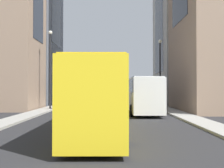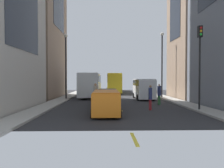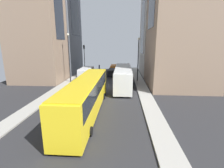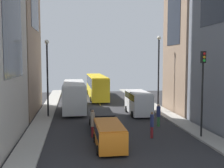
% 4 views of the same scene
% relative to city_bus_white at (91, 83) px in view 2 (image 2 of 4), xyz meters
% --- Properties ---
extents(ground_plane, '(39.16, 39.16, 0.00)m').
position_rel_city_bus_white_xyz_m(ground_plane, '(3.51, -0.68, -2.01)').
color(ground_plane, '#28282B').
extents(sidewalk_west, '(1.82, 44.00, 0.15)m').
position_rel_city_bus_white_xyz_m(sidewalk_west, '(-3.16, -0.68, -1.93)').
color(sidewalk_west, '#9E9B93').
rests_on(sidewalk_west, ground).
extents(sidewalk_east, '(1.82, 44.00, 0.15)m').
position_rel_city_bus_white_xyz_m(sidewalk_east, '(10.18, -0.68, -1.93)').
color(sidewalk_east, '#9E9B93').
rests_on(sidewalk_east, ground).
extents(lane_stripe_0, '(0.16, 2.00, 0.01)m').
position_rel_city_bus_white_xyz_m(lane_stripe_0, '(3.51, -21.68, -2.00)').
color(lane_stripe_0, yellow).
rests_on(lane_stripe_0, ground).
extents(lane_stripe_1, '(0.16, 2.00, 0.01)m').
position_rel_city_bus_white_xyz_m(lane_stripe_1, '(3.51, -13.28, -2.00)').
color(lane_stripe_1, yellow).
rests_on(lane_stripe_1, ground).
extents(lane_stripe_2, '(0.16, 2.00, 0.01)m').
position_rel_city_bus_white_xyz_m(lane_stripe_2, '(3.51, -4.88, -2.00)').
color(lane_stripe_2, yellow).
rests_on(lane_stripe_2, ground).
extents(lane_stripe_3, '(0.16, 2.00, 0.01)m').
position_rel_city_bus_white_xyz_m(lane_stripe_3, '(3.51, 3.52, -2.00)').
color(lane_stripe_3, yellow).
rests_on(lane_stripe_3, ground).
extents(lane_stripe_4, '(0.16, 2.00, 0.01)m').
position_rel_city_bus_white_xyz_m(lane_stripe_4, '(3.51, 11.92, -2.00)').
color(lane_stripe_4, yellow).
rests_on(lane_stripe_4, ground).
extents(lane_stripe_5, '(0.16, 2.00, 0.01)m').
position_rel_city_bus_white_xyz_m(lane_stripe_5, '(3.51, 20.32, -2.00)').
color(lane_stripe_5, yellow).
rests_on(lane_stripe_5, ground).
extents(city_bus_white, '(2.80, 11.50, 3.35)m').
position_rel_city_bus_white_xyz_m(city_bus_white, '(0.00, 0.00, 0.00)').
color(city_bus_white, silver).
rests_on(city_bus_white, ground).
extents(streetcar_yellow, '(2.70, 14.33, 3.59)m').
position_rel_city_bus_white_xyz_m(streetcar_yellow, '(3.68, 10.41, 0.12)').
color(streetcar_yellow, yellow).
rests_on(streetcar_yellow, ground).
extents(delivery_van_white, '(2.25, 5.42, 2.58)m').
position_rel_city_bus_white_xyz_m(delivery_van_white, '(7.06, -4.33, -0.49)').
color(delivery_van_white, white).
rests_on(delivery_van_white, ground).
extents(car_black_0, '(2.08, 4.22, 1.52)m').
position_rel_city_bus_white_xyz_m(car_black_0, '(2.37, -10.04, -1.11)').
color(car_black_0, black).
rests_on(car_black_0, ground).
extents(car_orange_1, '(2.00, 4.45, 1.70)m').
position_rel_city_bus_white_xyz_m(car_orange_1, '(2.30, -15.61, -1.01)').
color(car_orange_1, orange).
rests_on(car_orange_1, ground).
extents(pedestrian_crossing_near, '(0.33, 0.33, 2.19)m').
position_rel_city_bus_white_xyz_m(pedestrian_crossing_near, '(1.37, -12.79, -0.84)').
color(pedestrian_crossing_near, maroon).
rests_on(pedestrian_crossing_near, ground).
extents(pedestrian_waiting_curb, '(0.37, 0.37, 2.07)m').
position_rel_city_bus_white_xyz_m(pedestrian_waiting_curb, '(7.58, -10.06, -0.91)').
color(pedestrian_waiting_curb, '#336B38').
rests_on(pedestrian_waiting_curb, ground).
extents(pedestrian_crossing_mid, '(0.29, 0.29, 2.06)m').
position_rel_city_bus_white_xyz_m(pedestrian_crossing_mid, '(5.91, -13.66, -0.89)').
color(pedestrian_crossing_mid, maroon).
rests_on(pedestrian_crossing_mid, ground).
extents(traffic_light_near_corner, '(0.32, 0.44, 6.58)m').
position_rel_city_bus_white_xyz_m(traffic_light_near_corner, '(9.67, -14.32, 2.66)').
color(traffic_light_near_corner, black).
rests_on(traffic_light_near_corner, ground).
extents(streetlamp_near, '(0.44, 0.44, 8.01)m').
position_rel_city_bus_white_xyz_m(streetlamp_near, '(-2.76, -4.69, 2.97)').
color(streetlamp_near, black).
rests_on(streetlamp_near, ground).
extents(streetlamp_far, '(0.44, 0.44, 8.67)m').
position_rel_city_bus_white_xyz_m(streetlamp_far, '(9.77, -3.01, 3.32)').
color(streetlamp_far, black).
rests_on(streetlamp_far, ground).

